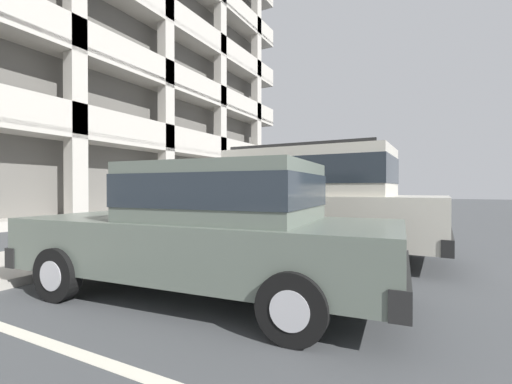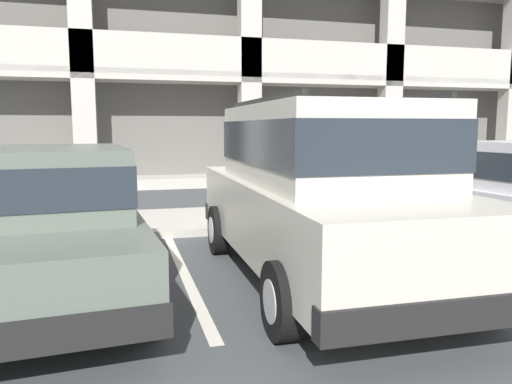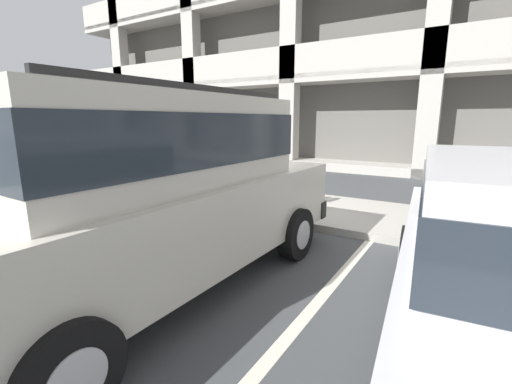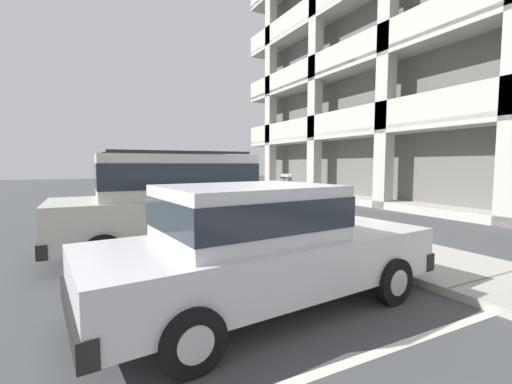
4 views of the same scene
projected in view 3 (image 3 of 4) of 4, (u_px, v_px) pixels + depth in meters
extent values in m
cube|color=#444749|center=(272.00, 231.00, 5.63)|extent=(80.00, 80.00, 0.10)
cube|color=#ADA89E|center=(304.00, 208.00, 6.69)|extent=(40.00, 2.20, 0.12)
cube|color=#606060|center=(71.00, 172.00, 10.81)|extent=(0.03, 2.16, 0.00)
cube|color=#606060|center=(160.00, 185.00, 8.74)|extent=(0.03, 2.16, 0.00)
cube|color=#606060|center=(305.00, 205.00, 6.68)|extent=(0.03, 2.16, 0.00)
cube|color=silver|center=(38.00, 209.00, 6.82)|extent=(0.12, 4.80, 0.01)
cube|color=silver|center=(141.00, 236.00, 5.25)|extent=(0.12, 4.80, 0.01)
cube|color=silver|center=(332.00, 285.00, 3.67)|extent=(0.12, 4.80, 0.01)
cube|color=beige|center=(156.00, 220.00, 3.54)|extent=(1.92, 4.73, 0.80)
cube|color=beige|center=(146.00, 140.00, 3.32)|extent=(1.67, 2.94, 0.84)
cube|color=#232B33|center=(146.00, 138.00, 3.32)|extent=(1.69, 2.96, 0.46)
cube|color=black|center=(269.00, 202.00, 5.49)|extent=(1.88, 0.19, 0.24)
cube|color=silver|center=(304.00, 183.00, 5.16)|extent=(0.24, 0.03, 0.14)
cube|color=silver|center=(242.00, 176.00, 5.76)|extent=(0.24, 0.03, 0.14)
cylinder|color=black|center=(296.00, 234.00, 4.34)|extent=(0.21, 0.66, 0.66)
cylinder|color=#B2B2B7|center=(296.00, 234.00, 4.34)|extent=(0.23, 0.37, 0.36)
cylinder|color=black|center=(191.00, 213.00, 5.29)|extent=(0.21, 0.66, 0.66)
cylinder|color=#B2B2B7|center=(191.00, 213.00, 5.29)|extent=(0.23, 0.37, 0.36)
cylinder|color=black|center=(68.00, 374.00, 1.94)|extent=(0.21, 0.66, 0.66)
cylinder|color=#B2B2B7|center=(68.00, 374.00, 1.94)|extent=(0.23, 0.37, 0.36)
cube|color=black|center=(198.00, 87.00, 2.86)|extent=(0.09, 2.62, 0.05)
cube|color=black|center=(100.00, 94.00, 3.59)|extent=(0.09, 2.62, 0.05)
cube|color=#5B665B|center=(41.00, 195.00, 5.30)|extent=(2.05, 4.52, 0.60)
cube|color=#5B665B|center=(14.00, 157.00, 4.91)|extent=(1.65, 2.09, 0.64)
cube|color=#232B33|center=(14.00, 156.00, 4.91)|extent=(1.68, 2.12, 0.35)
cube|color=black|center=(145.00, 184.00, 7.21)|extent=(1.74, 0.30, 0.24)
cube|color=silver|center=(165.00, 174.00, 6.97)|extent=(0.24, 0.05, 0.14)
cube|color=silver|center=(128.00, 171.00, 7.44)|extent=(0.24, 0.05, 0.14)
cylinder|color=black|center=(147.00, 201.00, 6.17)|extent=(0.21, 0.61, 0.60)
cylinder|color=#B2B2B7|center=(147.00, 201.00, 6.17)|extent=(0.21, 0.34, 0.33)
cylinder|color=black|center=(86.00, 193.00, 6.92)|extent=(0.21, 0.61, 0.60)
cylinder|color=#B2B2B7|center=(86.00, 193.00, 6.92)|extent=(0.21, 0.34, 0.33)
cube|color=black|center=(488.00, 232.00, 4.10)|extent=(1.74, 0.33, 0.24)
cube|color=silver|center=(440.00, 207.00, 4.32)|extent=(0.24, 0.05, 0.14)
cylinder|color=black|center=(408.00, 253.00, 3.79)|extent=(0.22, 0.61, 0.60)
cylinder|color=#B2B2B7|center=(408.00, 253.00, 3.79)|extent=(0.21, 0.35, 0.33)
cylinder|color=#595B60|center=(267.00, 184.00, 5.93)|extent=(0.07, 0.07, 1.07)
cube|color=#595B60|center=(267.00, 151.00, 5.81)|extent=(0.28, 0.06, 0.06)
cube|color=#515459|center=(262.00, 143.00, 5.84)|extent=(0.15, 0.11, 0.22)
cylinder|color=#9EA8B2|center=(263.00, 136.00, 5.81)|extent=(0.15, 0.11, 0.15)
cube|color=#B7B293|center=(261.00, 145.00, 5.80)|extent=(0.08, 0.01, 0.08)
cube|color=#515459|center=(273.00, 143.00, 5.73)|extent=(0.15, 0.11, 0.22)
cylinder|color=#9EA8B2|center=(273.00, 136.00, 5.71)|extent=(0.15, 0.11, 0.15)
cube|color=#B7B293|center=(271.00, 145.00, 5.69)|extent=(0.08, 0.01, 0.08)
cube|color=#B7B2A8|center=(437.00, 159.00, 14.35)|extent=(32.00, 10.00, 0.30)
cube|color=#B7B2A8|center=(445.00, 84.00, 13.73)|extent=(32.00, 10.00, 0.30)
cube|color=#B7B2A8|center=(435.00, 48.00, 9.54)|extent=(32.00, 0.20, 1.10)
cube|color=#B7B2A8|center=(454.00, 3.00, 13.10)|extent=(32.00, 10.00, 0.30)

